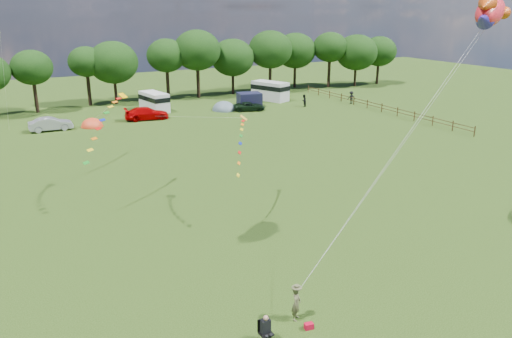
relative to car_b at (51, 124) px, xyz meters
name	(u,v)px	position (x,y,z in m)	size (l,w,h in m)	color
ground_plane	(329,288)	(8.65, -42.24, -0.78)	(180.00, 180.00, 0.00)	black
tree_line	(139,59)	(13.95, 12.75, 5.57)	(102.98, 10.98, 10.27)	black
fence	(374,105)	(40.65, -7.74, -0.08)	(0.12, 33.12, 1.20)	#472D19
car_b	(51,124)	(0.00, 0.00, 0.00)	(1.65, 4.42, 1.56)	#999AA1
car_c	(147,113)	(11.35, 0.71, 0.01)	(2.20, 5.24, 1.57)	#B90002
car_d	(249,106)	(25.28, -0.19, -0.18)	(1.98, 4.38, 1.20)	black
campervan_c	(154,101)	(13.77, 5.58, 0.58)	(3.07, 5.48, 2.53)	silver
campervan_d	(270,90)	(31.68, 5.57, 0.72)	(4.39, 6.20, 2.80)	silver
tent_orange	(92,127)	(4.51, -0.12, -0.76)	(2.60, 2.85, 2.04)	#E8431F
tent_greyblue	(224,110)	(22.37, 1.77, -0.76)	(3.24, 3.55, 2.41)	slate
awning_navy	(249,100)	(26.55, 2.35, 0.21)	(3.17, 2.57, 1.98)	#171831
kite_flyer	(296,304)	(5.76, -43.75, 0.03)	(0.59, 0.39, 1.62)	brown
camp_chair	(265,326)	(3.74, -44.55, 0.02)	(0.55, 0.55, 1.34)	#99999E
kite_bag	(309,326)	(5.89, -44.62, -0.64)	(0.39, 0.26, 0.28)	#BA0725
fish_kite	(489,12)	(18.46, -41.64, 12.50)	(4.06, 2.93, 2.18)	red
streamer_kite_b	(108,116)	(1.80, -24.88, 5.42)	(4.25, 4.62, 3.78)	#FFB600
streamer_kite_c	(242,135)	(9.15, -31.19, 4.61)	(3.07, 4.93, 2.78)	gold
walker_a	(304,101)	(33.39, -1.21, 0.09)	(0.85, 0.52, 1.75)	black
walker_b	(351,97)	(40.82, -2.37, 0.13)	(1.18, 0.55, 1.82)	black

